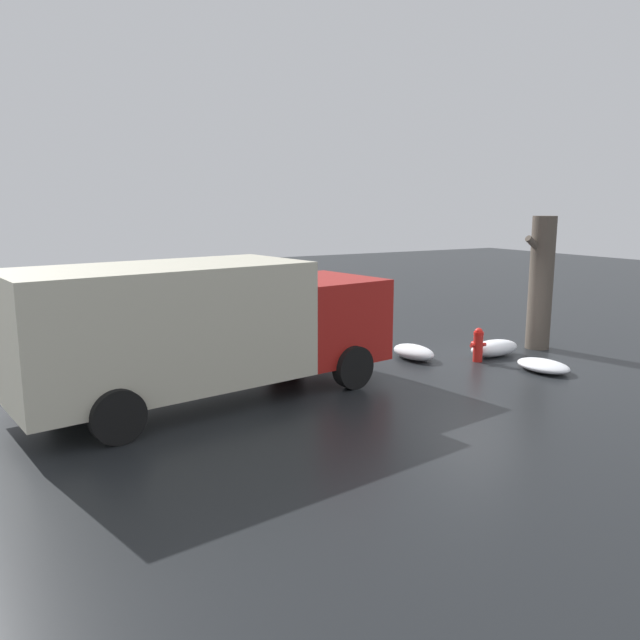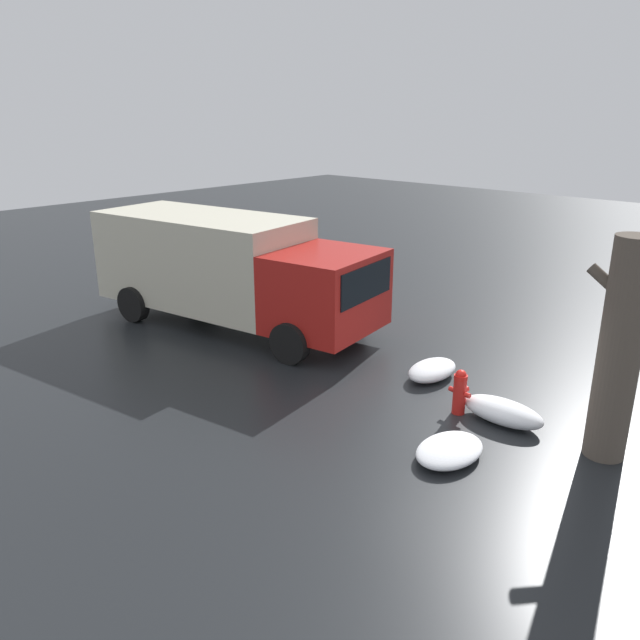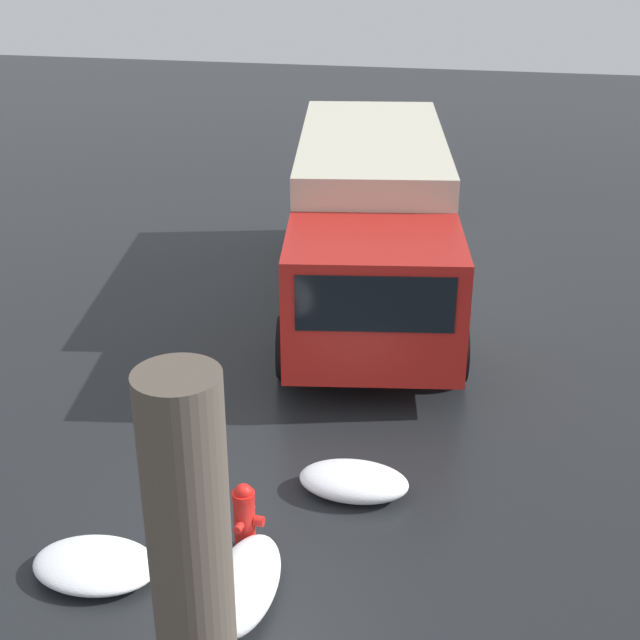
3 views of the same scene
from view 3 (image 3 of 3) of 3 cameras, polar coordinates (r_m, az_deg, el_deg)
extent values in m
plane|color=black|center=(9.87, -4.77, -14.39)|extent=(60.00, 60.00, 0.00)
cylinder|color=red|center=(9.66, -4.84, -12.89)|extent=(0.23, 0.23, 0.65)
cylinder|color=red|center=(9.44, -4.92, -11.15)|extent=(0.24, 0.24, 0.08)
sphere|color=red|center=(9.42, -4.93, -10.95)|extent=(0.20, 0.20, 0.20)
cylinder|color=red|center=(9.57, -3.91, -12.72)|extent=(0.12, 0.11, 0.11)
cylinder|color=red|center=(9.74, -4.51, -11.96)|extent=(0.11, 0.10, 0.09)
cylinder|color=red|center=(9.50, -5.22, -13.11)|extent=(0.11, 0.10, 0.09)
cylinder|color=brown|center=(6.94, -8.17, -16.10)|extent=(0.62, 0.62, 3.47)
cylinder|color=brown|center=(6.55, -7.93, -8.14)|extent=(0.70, 0.17, 0.57)
cube|color=red|center=(12.33, 3.43, 1.53)|extent=(2.39, 2.69, 1.74)
cube|color=black|center=(11.24, 3.54, 1.01)|extent=(0.33, 2.02, 0.76)
cube|color=beige|center=(15.72, 3.28, 7.83)|extent=(5.66, 3.18, 2.23)
cylinder|color=black|center=(12.88, 8.72, -1.93)|extent=(0.93, 0.41, 0.90)
cylinder|color=black|center=(12.83, -2.09, -1.74)|extent=(0.93, 0.41, 0.90)
cylinder|color=black|center=(17.40, 7.15, 5.57)|extent=(0.93, 0.41, 0.90)
cylinder|color=black|center=(17.37, -0.87, 5.73)|extent=(0.93, 0.41, 0.90)
ellipsoid|color=white|center=(10.52, 2.18, -10.27)|extent=(0.75, 1.28, 0.34)
ellipsoid|color=white|center=(9.15, -4.83, -16.49)|extent=(1.44, 0.65, 0.41)
ellipsoid|color=white|center=(9.73, -14.19, -14.96)|extent=(0.89, 1.31, 0.25)
camera|label=1|loc=(22.31, -26.44, 16.35)|focal=35.00mm
camera|label=2|loc=(11.52, -67.16, 4.17)|focal=35.00mm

